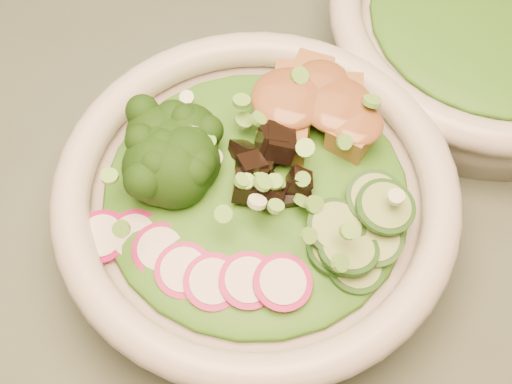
% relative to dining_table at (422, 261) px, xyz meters
% --- Properties ---
extents(dining_table, '(1.20, 0.80, 0.75)m').
position_rel_dining_table_xyz_m(dining_table, '(0.00, 0.00, 0.00)').
color(dining_table, black).
rests_on(dining_table, ground).
extents(salad_bowl, '(0.29, 0.29, 0.08)m').
position_rel_dining_table_xyz_m(salad_bowl, '(-0.14, -0.08, 0.16)').
color(salad_bowl, beige).
rests_on(salad_bowl, dining_table).
extents(side_bowl, '(0.28, 0.28, 0.08)m').
position_rel_dining_table_xyz_m(side_bowl, '(-0.01, 0.15, 0.15)').
color(side_bowl, beige).
rests_on(side_bowl, dining_table).
extents(lettuce_bed, '(0.22, 0.22, 0.03)m').
position_rel_dining_table_xyz_m(lettuce_bed, '(-0.14, -0.08, 0.18)').
color(lettuce_bed, '#245512').
rests_on(lettuce_bed, salad_bowl).
extents(side_lettuce, '(0.19, 0.19, 0.02)m').
position_rel_dining_table_xyz_m(side_lettuce, '(-0.01, 0.15, 0.18)').
color(side_lettuce, '#245512').
rests_on(side_lettuce, side_bowl).
extents(broccoli_florets, '(0.10, 0.09, 0.05)m').
position_rel_dining_table_xyz_m(broccoli_florets, '(-0.20, -0.07, 0.19)').
color(broccoli_florets, black).
rests_on(broccoli_florets, salad_bowl).
extents(radish_slices, '(0.12, 0.06, 0.02)m').
position_rel_dining_table_xyz_m(radish_slices, '(-0.15, -0.15, 0.18)').
color(radish_slices, '#A00C4C').
rests_on(radish_slices, salad_bowl).
extents(cucumber_slices, '(0.09, 0.09, 0.04)m').
position_rel_dining_table_xyz_m(cucumber_slices, '(-0.07, -0.10, 0.19)').
color(cucumber_slices, '#83A159').
rests_on(cucumber_slices, salad_bowl).
extents(mushroom_heap, '(0.09, 0.09, 0.04)m').
position_rel_dining_table_xyz_m(mushroom_heap, '(-0.13, -0.07, 0.19)').
color(mushroom_heap, black).
rests_on(mushroom_heap, salad_bowl).
extents(tofu_cubes, '(0.11, 0.08, 0.04)m').
position_rel_dining_table_xyz_m(tofu_cubes, '(-0.12, -0.02, 0.19)').
color(tofu_cubes, olive).
rests_on(tofu_cubes, salad_bowl).
extents(peanut_sauce, '(0.07, 0.06, 0.02)m').
position_rel_dining_table_xyz_m(peanut_sauce, '(-0.12, -0.02, 0.20)').
color(peanut_sauce, brown).
rests_on(peanut_sauce, tofu_cubes).
extents(scallion_garnish, '(0.20, 0.20, 0.03)m').
position_rel_dining_table_xyz_m(scallion_garnish, '(-0.14, -0.08, 0.20)').
color(scallion_garnish, '#68B43F').
rests_on(scallion_garnish, salad_bowl).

